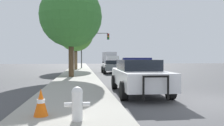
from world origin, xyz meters
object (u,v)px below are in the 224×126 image
at_px(box_truck, 110,58).
at_px(car_background_oncoming, 129,63).
at_px(traffic_light, 93,42).
at_px(traffic_cone, 41,102).
at_px(tree_sidewalk_mid, 76,34).
at_px(fire_hydrant, 77,103).
at_px(tree_sidewalk_near, 71,16).
at_px(police_car, 138,75).
at_px(car_background_midblock, 112,66).

bearing_deg(box_truck, car_background_oncoming, 91.68).
relative_size(traffic_light, traffic_cone, 7.82).
distance_m(traffic_light, car_background_oncoming, 6.56).
bearing_deg(car_background_oncoming, tree_sidewalk_mid, 29.68).
relative_size(fire_hydrant, box_truck, 0.10).
relative_size(car_background_oncoming, traffic_cone, 7.03).
bearing_deg(fire_hydrant, box_truck, 81.54).
height_order(tree_sidewalk_mid, tree_sidewalk_near, tree_sidewalk_near).
relative_size(fire_hydrant, traffic_cone, 1.16).
distance_m(fire_hydrant, tree_sidewalk_near, 12.69).
xyz_separation_m(traffic_light, box_truck, (4.55, 15.61, -2.28)).
relative_size(police_car, box_truck, 0.65).
bearing_deg(traffic_light, tree_sidewalk_near, -99.25).
height_order(tree_sidewalk_near, traffic_cone, tree_sidewalk_near).
xyz_separation_m(fire_hydrant, traffic_cone, (-0.88, 0.53, -0.07)).
xyz_separation_m(fire_hydrant, traffic_light, (1.76, 26.82, 3.29)).
height_order(car_background_oncoming, tree_sidewalk_near, tree_sidewalk_near).
height_order(box_truck, tree_sidewalk_mid, tree_sidewalk_mid).
bearing_deg(tree_sidewalk_near, tree_sidewalk_mid, 89.63).
bearing_deg(car_background_oncoming, tree_sidewalk_near, 60.38).
bearing_deg(traffic_cone, box_truck, 80.26).
height_order(car_background_midblock, box_truck, box_truck).
relative_size(fire_hydrant, tree_sidewalk_near, 0.11).
bearing_deg(car_background_midblock, fire_hydrant, -99.66).
bearing_deg(tree_sidewalk_near, fire_hydrant, -86.84).
relative_size(car_background_oncoming, tree_sidewalk_mid, 0.69).
distance_m(box_truck, traffic_cone, 42.53).
xyz_separation_m(fire_hydrant, tree_sidewalk_mid, (-0.59, 23.02, 4.11)).
relative_size(police_car, tree_sidewalk_near, 0.72).
relative_size(tree_sidewalk_mid, tree_sidewalk_near, 0.97).
relative_size(traffic_light, car_background_oncoming, 1.11).
bearing_deg(police_car, car_background_oncoming, -99.24).
height_order(police_car, tree_sidewalk_mid, tree_sidewalk_mid).
xyz_separation_m(police_car, traffic_cone, (-3.45, -3.83, -0.33)).
bearing_deg(tree_sidewalk_mid, tree_sidewalk_near, -90.37).
relative_size(fire_hydrant, car_background_midblock, 0.19).
xyz_separation_m(car_background_midblock, car_background_oncoming, (4.21, 11.00, 0.03)).
bearing_deg(car_background_oncoming, fire_hydrant, 72.05).
bearing_deg(box_truck, car_background_midblock, 80.28).
height_order(traffic_light, tree_sidewalk_near, tree_sidewalk_near).
distance_m(traffic_light, box_truck, 16.42).
bearing_deg(fire_hydrant, tree_sidewalk_near, 93.16).
xyz_separation_m(traffic_light, tree_sidewalk_near, (-2.42, -14.86, 0.91)).
xyz_separation_m(fire_hydrant, tree_sidewalk_near, (-0.66, 11.95, 4.20)).
distance_m(tree_sidewalk_near, traffic_cone, 12.20).
bearing_deg(traffic_cone, car_background_oncoming, 73.36).
height_order(car_background_midblock, tree_sidewalk_near, tree_sidewalk_near).
height_order(car_background_oncoming, tree_sidewalk_mid, tree_sidewalk_mid).
height_order(police_car, traffic_light, traffic_light).
bearing_deg(tree_sidewalk_near, police_car, -66.95).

